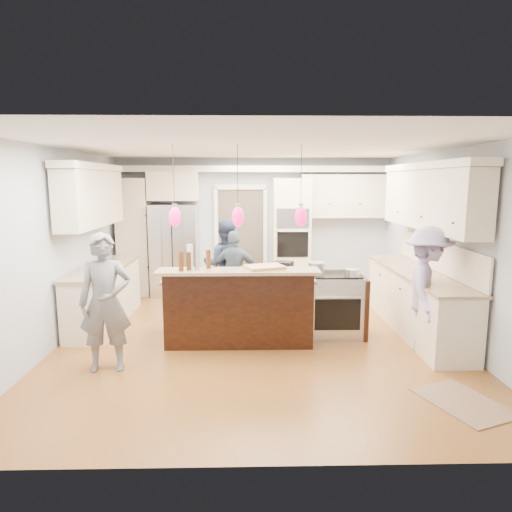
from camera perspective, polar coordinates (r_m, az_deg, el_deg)
The scene contains 23 objects.
ground_plane at distance 6.70m, azimuth 0.07°, elevation -10.25°, with size 6.00×6.00×0.00m, color #A8682E.
room_shell at distance 6.32m, azimuth 0.07°, elevation 5.47°, with size 5.54×6.04×2.72m.
refrigerator at distance 9.16m, azimuth -10.08°, elevation 0.75°, with size 0.90×0.70×1.80m, color #B7B7BC.
oven_column at distance 9.09m, azimuth 4.40°, elevation 2.40°, with size 0.72×0.69×2.30m.
back_upper_cabinets at distance 9.11m, azimuth -5.08°, elevation 5.68°, with size 5.30×0.61×2.54m.
right_counter_run at distance 7.20m, azimuth 19.86°, elevation -0.74°, with size 0.64×3.10×2.51m.
left_cabinets at distance 7.56m, azimuth -18.94°, elevation -0.22°, with size 0.64×2.30×2.51m.
kitchen_island at distance 6.62m, azimuth -2.10°, elevation -6.09°, with size 2.10×1.46×1.12m.
island_range at distance 6.83m, azimuth 9.88°, elevation -5.99°, with size 0.82×0.71×0.92m.
pendant_lights at distance 5.81m, azimuth -2.28°, elevation 4.98°, with size 1.75×0.15×1.03m.
person_bar_end at distance 5.70m, azimuth -18.32°, elevation -5.54°, with size 0.60×0.40×1.66m, color slate.
person_far_left at distance 8.02m, azimuth -3.90°, elevation -1.11°, with size 0.77×0.60×1.59m, color #27314C.
person_far_right at distance 7.67m, azimuth -2.68°, elevation -2.17°, with size 0.84×0.35×1.43m, color #4B5C69.
person_range_side at distance 6.46m, azimuth 20.61°, elevation -3.87°, with size 1.08×0.62×1.67m, color #988CBC.
floor_rug at distance 5.35m, azimuth 24.49°, elevation -16.29°, with size 0.63×0.93×0.01m, color #8F6D4E.
water_bottle at distance 5.94m, azimuth -8.25°, elevation -0.08°, with size 0.08×0.08×0.33m, color silver.
beer_bottle_a at distance 5.88m, azimuth -8.41°, elevation -0.63°, with size 0.06×0.06×0.23m, color #48250D.
beer_bottle_b at distance 5.83m, azimuth -9.37°, elevation -0.65°, with size 0.06×0.06×0.26m, color #48250D.
beer_bottle_c at distance 5.97m, azimuth -5.96°, elevation -0.38°, with size 0.06×0.06×0.24m, color #48250D.
drink_can at distance 5.88m, azimuth -7.35°, elevation -1.19°, with size 0.06×0.06×0.12m, color #B7B7BC.
cutting_board at distance 5.95m, azimuth 1.11°, elevation -1.38°, with size 0.48×0.34×0.04m, color tan.
pot_large at distance 6.80m, azimuth 7.56°, elevation -1.37°, with size 0.25×0.25×0.14m, color #B7B7BC.
pot_small at distance 6.57m, azimuth 11.91°, elevation -2.05°, with size 0.21×0.21×0.10m, color #B7B7BC.
Camera 1 is at (-0.15, -6.31, 2.25)m, focal length 32.00 mm.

